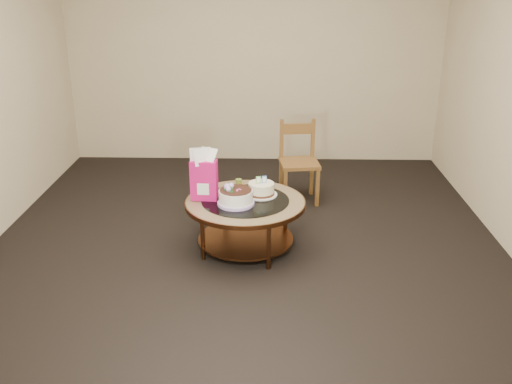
{
  "coord_description": "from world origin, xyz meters",
  "views": [
    {
      "loc": [
        0.21,
        -4.42,
        2.29
      ],
      "look_at": [
        0.09,
        0.02,
        0.52
      ],
      "focal_mm": 40.0,
      "sensor_mm": 36.0,
      "label": 1
    }
  ],
  "objects_px": {
    "coffee_table": "(245,209)",
    "dining_chair": "(299,161)",
    "gift_bag": "(204,175)",
    "cream_cake": "(261,189)",
    "decorated_cake": "(236,198)"
  },
  "relations": [
    {
      "from": "decorated_cake",
      "to": "gift_bag",
      "type": "xyz_separation_m",
      "value": [
        -0.27,
        0.11,
        0.16
      ]
    },
    {
      "from": "decorated_cake",
      "to": "cream_cake",
      "type": "height_order",
      "value": "decorated_cake"
    },
    {
      "from": "decorated_cake",
      "to": "dining_chair",
      "type": "bearing_deg",
      "value": 65.16
    },
    {
      "from": "gift_bag",
      "to": "dining_chair",
      "type": "distance_m",
      "value": 1.43
    },
    {
      "from": "coffee_table",
      "to": "gift_bag",
      "type": "height_order",
      "value": "gift_bag"
    },
    {
      "from": "gift_bag",
      "to": "dining_chair",
      "type": "relative_size",
      "value": 0.53
    },
    {
      "from": "coffee_table",
      "to": "cream_cake",
      "type": "height_order",
      "value": "cream_cake"
    },
    {
      "from": "coffee_table",
      "to": "dining_chair",
      "type": "relative_size",
      "value": 1.23
    },
    {
      "from": "decorated_cake",
      "to": "gift_bag",
      "type": "distance_m",
      "value": 0.33
    },
    {
      "from": "decorated_cake",
      "to": "dining_chair",
      "type": "xyz_separation_m",
      "value": [
        0.58,
        1.24,
        -0.1
      ]
    },
    {
      "from": "decorated_cake",
      "to": "gift_bag",
      "type": "relative_size",
      "value": 0.7
    },
    {
      "from": "gift_bag",
      "to": "decorated_cake",
      "type": "bearing_deg",
      "value": -19.31
    },
    {
      "from": "dining_chair",
      "to": "cream_cake",
      "type": "bearing_deg",
      "value": -116.35
    },
    {
      "from": "cream_cake",
      "to": "coffee_table",
      "type": "bearing_deg",
      "value": -152.15
    },
    {
      "from": "coffee_table",
      "to": "decorated_cake",
      "type": "xyz_separation_m",
      "value": [
        -0.08,
        -0.09,
        0.14
      ]
    }
  ]
}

